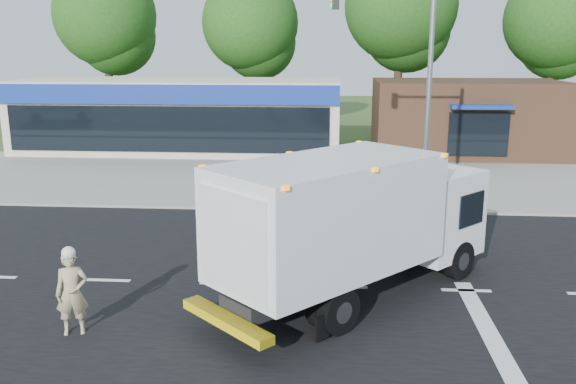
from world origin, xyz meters
The scene contains 11 objects.
ground centered at (0.00, 0.00, 0.00)m, with size 120.00×120.00×0.00m, color #385123.
road_asphalt centered at (0.00, 0.00, 0.00)m, with size 60.00×14.00×0.02m, color black.
sidewalk centered at (0.00, 8.20, 0.06)m, with size 60.00×2.40×0.12m, color gray.
parking_apron centered at (0.00, 14.00, 0.01)m, with size 60.00×9.00×0.02m, color gray.
lane_markings centered at (1.35, -1.35, 0.02)m, with size 55.20×7.00×0.01m.
ems_box_truck centered at (0.20, -0.61, 1.99)m, with size 7.11×7.29×3.45m.
emergency_worker centered at (-5.60, -2.89, 0.93)m, with size 0.75×0.61×1.90m.
retail_strip_mall centered at (-9.00, 19.93, 2.01)m, with size 18.00×6.20×4.00m.
brown_storefront centered at (7.00, 19.98, 2.00)m, with size 10.00×6.70×4.00m.
traffic_signal_pole centered at (2.35, 7.60, 4.92)m, with size 3.51×0.25×8.00m.
background_trees centered at (-0.85, 28.16, 7.38)m, with size 36.77×7.39×12.10m.
Camera 1 is at (-0.32, -14.18, 5.83)m, focal length 38.00 mm.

